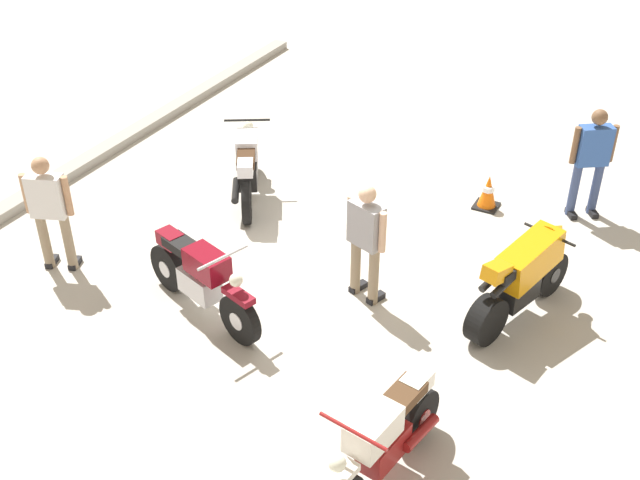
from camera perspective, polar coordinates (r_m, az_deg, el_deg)
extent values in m
plane|color=#B7B2A8|center=(10.92, -0.14, -0.91)|extent=(40.00, 40.00, 0.00)
cube|color=#9C978F|center=(13.34, -17.99, 4.50)|extent=(14.00, 0.30, 0.15)
cylinder|color=black|center=(10.41, 16.25, -2.31)|extent=(0.62, 0.34, 0.60)
cylinder|color=black|center=(9.45, 11.91, -5.67)|extent=(0.64, 0.40, 0.60)
cylinder|color=black|center=(10.41, 16.25, -2.31)|extent=(0.26, 0.24, 0.21)
cylinder|color=black|center=(9.45, 11.91, -5.67)|extent=(0.26, 0.24, 0.21)
cube|color=black|center=(9.83, 14.10, -3.57)|extent=(0.62, 0.44, 0.32)
cube|color=orange|center=(9.71, 14.91, -1.30)|extent=(1.05, 0.66, 0.57)
cone|color=orange|center=(10.02, 16.65, 0.59)|extent=(0.44, 0.44, 0.39)
cube|color=black|center=(9.38, 13.64, -1.92)|extent=(0.65, 0.44, 0.12)
cube|color=orange|center=(9.12, 12.64, -2.27)|extent=(0.40, 0.32, 0.23)
cylinder|color=black|center=(9.23, 13.09, -3.25)|extent=(0.40, 0.21, 0.17)
cylinder|color=black|center=(9.29, 12.29, -2.84)|extent=(0.40, 0.21, 0.17)
cylinder|color=black|center=(9.91, 16.25, 0.38)|extent=(0.26, 0.68, 0.04)
sphere|color=silver|center=(10.11, 16.84, 0.52)|extent=(0.16, 0.16, 0.16)
cylinder|color=black|center=(8.18, 7.04, -12.45)|extent=(0.62, 0.26, 0.60)
cylinder|color=maroon|center=(8.18, 7.04, -12.45)|extent=(0.24, 0.21, 0.21)
cube|color=maroon|center=(7.73, 4.61, -14.62)|extent=(0.60, 0.37, 0.32)
cube|color=white|center=(7.33, 3.87, -13.46)|extent=(0.61, 0.41, 0.30)
cube|color=white|center=(7.16, 1.37, -16.86)|extent=(0.46, 0.23, 0.08)
cube|color=#4C331E|center=(7.58, 5.81, -11.35)|extent=(0.64, 0.36, 0.12)
cube|color=white|center=(7.79, 7.00, -10.19)|extent=(0.35, 0.27, 0.18)
cylinder|color=maroon|center=(7.95, 7.27, -13.64)|extent=(0.57, 0.20, 0.16)
cylinder|color=maroon|center=(6.95, 2.39, -13.64)|extent=(0.15, 0.70, 0.04)
sphere|color=silver|center=(6.98, 1.27, -15.82)|extent=(0.16, 0.16, 0.16)
cylinder|color=black|center=(12.76, -5.08, 6.01)|extent=(0.61, 0.42, 0.64)
cylinder|color=black|center=(11.49, -5.31, 2.71)|extent=(0.61, 0.42, 0.64)
cylinder|color=black|center=(12.76, -5.08, 6.01)|extent=(0.26, 0.23, 0.22)
cylinder|color=black|center=(11.49, -5.31, 2.71)|extent=(0.26, 0.23, 0.22)
cube|color=black|center=(12.03, -5.22, 4.75)|extent=(0.63, 0.52, 0.32)
cube|color=silver|center=(12.03, -5.28, 6.88)|extent=(0.64, 0.56, 0.30)
cube|color=silver|center=(12.61, -5.15, 7.42)|extent=(0.46, 0.36, 0.08)
cube|color=#382314|center=(11.62, -5.37, 5.98)|extent=(0.65, 0.52, 0.12)
cube|color=silver|center=(11.36, -5.42, 5.20)|extent=(0.39, 0.35, 0.18)
cylinder|color=black|center=(11.72, -6.11, 3.58)|extent=(0.54, 0.37, 0.16)
cylinder|color=black|center=(12.22, -5.29, 8.61)|extent=(0.38, 0.63, 0.04)
sphere|color=silver|center=(12.50, -5.20, 8.20)|extent=(0.16, 0.16, 0.16)
cylinder|color=black|center=(9.28, -5.79, -5.72)|extent=(0.32, 0.64, 0.64)
cylinder|color=black|center=(10.25, -10.88, -1.96)|extent=(0.32, 0.64, 0.64)
cylinder|color=silver|center=(9.28, -5.79, -5.72)|extent=(0.20, 0.26, 0.22)
cylinder|color=silver|center=(10.25, -10.88, -1.96)|extent=(0.20, 0.26, 0.22)
cube|color=silver|center=(9.72, -8.69, -3.15)|extent=(0.45, 0.62, 0.32)
cube|color=maroon|center=(9.36, -8.17, -1.70)|extent=(0.48, 0.63, 0.30)
cube|color=maroon|center=(9.06, -5.91, -3.99)|extent=(0.29, 0.47, 0.08)
cube|color=black|center=(9.66, -9.77, -0.49)|extent=(0.44, 0.65, 0.12)
cube|color=maroon|center=(9.89, -10.77, 0.11)|extent=(0.31, 0.37, 0.18)
cylinder|color=silver|center=(10.10, -9.23, -2.00)|extent=(0.28, 0.56, 0.16)
cylinder|color=silver|center=(8.99, -7.03, -1.27)|extent=(0.67, 0.26, 0.04)
sphere|color=silver|center=(8.96, -6.08, -2.90)|extent=(0.16, 0.16, 0.16)
cylinder|color=gray|center=(9.79, 3.89, -2.65)|extent=(0.17, 0.17, 0.80)
cube|color=black|center=(10.04, 4.05, -4.18)|extent=(0.28, 0.18, 0.08)
cylinder|color=gray|center=(9.97, 2.58, -1.86)|extent=(0.17, 0.17, 0.80)
cube|color=black|center=(10.21, 2.77, -3.39)|extent=(0.28, 0.18, 0.08)
cube|color=#99999E|center=(9.50, 3.36, 1.12)|extent=(0.36, 0.50, 0.57)
cylinder|color=#D8AD8C|center=(9.33, 4.54, 0.55)|extent=(0.12, 0.12, 0.53)
cylinder|color=#D8AD8C|center=(9.65, 2.22, 1.83)|extent=(0.12, 0.12, 0.53)
sphere|color=#D8AD8C|center=(9.28, 3.44, 3.33)|extent=(0.22, 0.22, 0.22)
cylinder|color=gray|center=(10.90, -17.70, -0.18)|extent=(0.17, 0.17, 0.82)
cube|color=black|center=(11.14, -17.27, -1.60)|extent=(0.28, 0.18, 0.08)
cylinder|color=gray|center=(11.03, -19.24, -0.07)|extent=(0.17, 0.17, 0.82)
cube|color=black|center=(11.27, -18.78, -1.48)|extent=(0.28, 0.18, 0.08)
cube|color=silver|center=(10.61, -19.13, 3.03)|extent=(0.37, 0.51, 0.58)
cylinder|color=tan|center=(10.49, -17.78, 3.05)|extent=(0.12, 0.12, 0.55)
cylinder|color=tan|center=(10.73, -20.48, 3.18)|extent=(0.12, 0.12, 0.55)
sphere|color=tan|center=(10.42, -19.55, 5.08)|extent=(0.22, 0.22, 0.22)
cylinder|color=#384772|center=(12.16, 17.86, 3.48)|extent=(0.18, 0.18, 0.83)
cube|color=black|center=(12.30, 17.67, 1.83)|extent=(0.27, 0.23, 0.08)
cylinder|color=#384772|center=(12.30, 19.27, 3.54)|extent=(0.18, 0.18, 0.83)
cube|color=black|center=(12.43, 19.06, 1.90)|extent=(0.27, 0.23, 0.08)
cube|color=#3359A5|center=(11.92, 19.17, 6.46)|extent=(0.44, 0.51, 0.59)
cylinder|color=brown|center=(11.80, 17.95, 6.52)|extent=(0.12, 0.12, 0.55)
cylinder|color=brown|center=(12.03, 20.39, 6.55)|extent=(0.12, 0.12, 0.55)
sphere|color=brown|center=(11.74, 19.55, 8.36)|extent=(0.22, 0.22, 0.22)
cube|color=black|center=(12.22, 11.90, 2.43)|extent=(0.36, 0.36, 0.03)
cone|color=orange|center=(12.09, 12.04, 3.51)|extent=(0.28, 0.28, 0.50)
cylinder|color=white|center=(12.07, 12.07, 3.67)|extent=(0.19, 0.19, 0.08)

